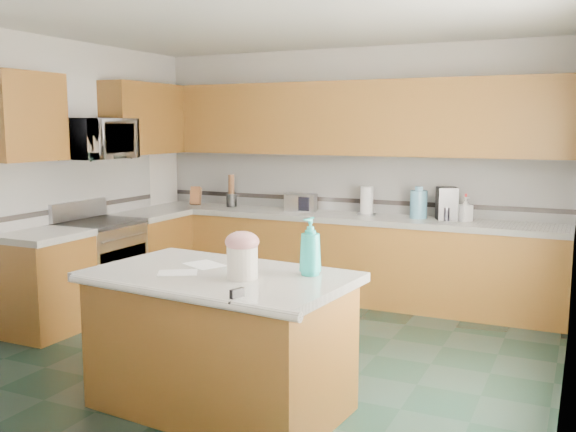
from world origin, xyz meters
The scene contains 52 objects.
floor centered at (0.00, 0.00, 0.00)m, with size 4.60×4.60×0.00m, color black.
ceiling centered at (0.00, 0.00, 2.70)m, with size 4.60×4.60×0.00m, color white.
wall_back centered at (0.00, 2.32, 1.35)m, with size 4.60×0.04×2.70m, color silver.
wall_front centered at (0.00, -2.32, 1.35)m, with size 4.60×0.04×2.70m, color silver.
wall_left centered at (-2.32, 0.00, 1.35)m, with size 0.04×4.60×2.70m, color silver.
wall_right centered at (2.32, 0.00, 1.35)m, with size 0.04×4.60×2.70m, color silver.
back_base_cab centered at (0.00, 2.00, 0.43)m, with size 4.60×0.60×0.86m, color #351F09.
back_countertop centered at (0.00, 2.00, 0.89)m, with size 4.60×0.64×0.06m, color white.
back_upper_cab centered at (0.00, 2.13, 1.94)m, with size 4.60×0.33×0.78m, color #351F09.
back_backsplash centered at (0.00, 2.29, 1.24)m, with size 4.60×0.02×0.63m, color silver.
back_accent_band centered at (0.00, 2.28, 1.04)m, with size 4.60×0.01×0.05m, color black.
left_base_cab_rear centered at (-2.00, 1.29, 0.43)m, with size 0.60×0.82×0.86m, color #351F09.
left_counter_rear centered at (-2.00, 1.29, 0.89)m, with size 0.64×0.82×0.06m, color white.
left_base_cab_front centered at (-2.00, -0.24, 0.43)m, with size 0.60×0.72×0.86m, color #351F09.
left_counter_front centered at (-2.00, -0.24, 0.89)m, with size 0.64×0.72×0.06m, color white.
left_backsplash centered at (-2.29, 0.55, 1.24)m, with size 0.02×2.30×0.63m, color silver.
left_accent_band centered at (-2.28, 0.55, 1.04)m, with size 0.01×2.30×0.05m, color black.
left_upper_cab_rear centered at (-2.13, 1.42, 1.94)m, with size 0.33×1.09×0.78m, color #351F09.
left_upper_cab_front centered at (-2.13, -0.24, 1.94)m, with size 0.33×0.72×0.78m, color #351F09.
range_body centered at (-2.00, 0.50, 0.44)m, with size 0.60×0.76×0.88m, color #B7B7BC.
range_oven_door centered at (-1.71, 0.50, 0.40)m, with size 0.02×0.68×0.55m, color black.
range_cooktop centered at (-2.00, 0.50, 0.90)m, with size 0.62×0.78×0.04m, color black.
range_handle centered at (-1.68, 0.50, 0.78)m, with size 0.02×0.02×0.66m, color #B7B7BC.
range_backguard centered at (-2.26, 0.50, 1.02)m, with size 0.06×0.76×0.18m, color #B7B7BC.
microwave centered at (-2.00, 0.50, 1.73)m, with size 0.73×0.50×0.41m, color #B7B7BC.
island_base centered at (0.26, -0.93, 0.43)m, with size 1.58×0.90×0.86m, color #351F09.
island_top centered at (0.26, -0.93, 0.89)m, with size 1.68×1.00×0.06m, color white.
island_bullnose centered at (0.26, -1.43, 0.89)m, with size 0.06×0.06×1.68m, color white.
treat_jar centered at (0.48, -1.01, 1.02)m, with size 0.19×0.19×0.20m, color white.
treat_jar_lid centered at (0.48, -1.01, 1.15)m, with size 0.21×0.21×0.13m, color tan.
treat_jar_knob centered at (0.48, -1.01, 1.20)m, with size 0.02×0.02×0.07m, color tan.
treat_jar_knob_end_l centered at (0.44, -1.01, 1.20)m, with size 0.04×0.04×0.04m, color tan.
treat_jar_knob_end_r centered at (0.51, -1.01, 1.20)m, with size 0.04×0.04×0.04m, color tan.
soap_bottle_island centered at (0.82, -0.74, 1.10)m, with size 0.14×0.14×0.37m, color #22B8B2.
paper_sheet_a centered at (0.02, -1.06, 0.92)m, with size 0.25×0.19×0.00m, color white.
paper_sheet_b centered at (0.05, -0.77, 0.92)m, with size 0.27×0.20×0.00m, color white.
clamp_body centered at (0.67, -1.41, 0.93)m, with size 0.03×0.09×0.08m, color black.
clamp_handle centered at (0.67, -1.47, 0.91)m, with size 0.01×0.01×0.06m, color black.
knife_block centered at (-1.87, 2.05, 1.03)m, with size 0.12×0.10×0.21m, color #472814.
utensil_crock centered at (-1.40, 2.08, 1.00)m, with size 0.12×0.12×0.15m, color black.
utensil_bundle centered at (-1.40, 2.08, 1.18)m, with size 0.07×0.07×0.22m, color #472814.
toaster_oven centered at (-0.49, 2.05, 1.02)m, with size 0.34×0.23×0.19m, color #B7B7BC.
toaster_oven_door centered at (-0.49, 1.94, 1.02)m, with size 0.30×0.01×0.15m, color black.
paper_towel centered at (0.26, 2.10, 1.07)m, with size 0.13×0.13×0.30m, color white.
paper_towel_base centered at (0.26, 2.10, 0.93)m, with size 0.20×0.20×0.01m, color #B7B7BC.
water_jug centered at (0.83, 2.06, 1.06)m, with size 0.17×0.17×0.29m, color teal.
water_jug_neck centered at (0.83, 2.06, 1.23)m, with size 0.08×0.08×0.04m, color teal.
coffee_maker centered at (1.11, 2.08, 1.08)m, with size 0.19×0.21×0.33m, color black.
coffee_carafe centered at (1.11, 2.03, 0.99)m, with size 0.14×0.14×0.14m, color black.
soap_bottle_back centered at (1.30, 2.05, 1.04)m, with size 0.11×0.11×0.24m, color white.
soap_back_cap centered at (1.30, 2.05, 1.18)m, with size 0.02×0.02×0.03m, color red.
window_light_proxy centered at (2.29, -0.20, 1.50)m, with size 0.02×1.40×1.10m, color white.
Camera 1 is at (2.38, -4.41, 1.86)m, focal length 40.00 mm.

